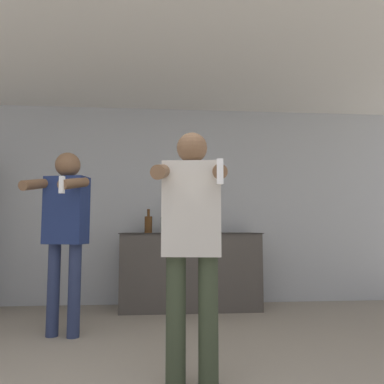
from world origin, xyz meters
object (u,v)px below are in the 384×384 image
object	(u,v)px
bottle_red_label	(202,224)
bottle_dark_rum	(164,224)
bottle_tall_gin	(148,223)
person_man_side	(65,220)
person_woman_foreground	(192,234)

from	to	relation	value
bottle_red_label	bottle_dark_rum	xyz separation A→B (m)	(-0.47, 0.00, 0.01)
bottle_red_label	bottle_dark_rum	world-z (taller)	bottle_red_label
bottle_tall_gin	person_man_side	size ratio (longest dim) A/B	0.19
person_man_side	person_woman_foreground	bearing A→B (deg)	-47.07
person_woman_foreground	person_man_side	distance (m)	1.57
bottle_dark_rum	bottle_tall_gin	size ratio (longest dim) A/B	0.84
person_man_side	bottle_red_label	bearing A→B (deg)	38.42
bottle_red_label	person_man_side	xyz separation A→B (m)	(-1.38, -1.09, 0.02)
bottle_dark_rum	person_woman_foreground	size ratio (longest dim) A/B	0.17
bottle_dark_rum	person_woman_foreground	xyz separation A→B (m)	(0.16, -2.24, -0.09)
bottle_red_label	bottle_dark_rum	distance (m)	0.47
bottle_dark_rum	person_man_side	bearing A→B (deg)	-129.72
bottle_tall_gin	person_man_side	distance (m)	1.31
bottle_dark_rum	person_woman_foreground	bearing A→B (deg)	-85.98
bottle_red_label	person_man_side	distance (m)	1.76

